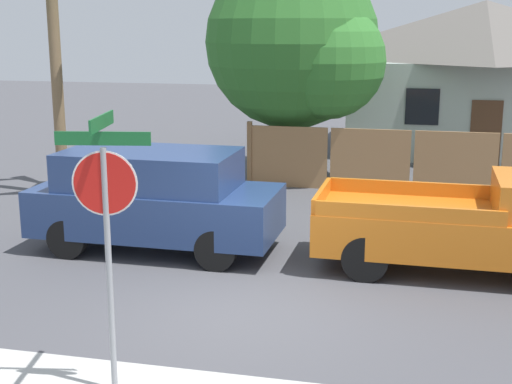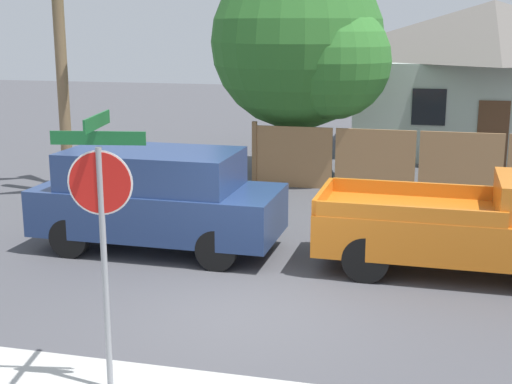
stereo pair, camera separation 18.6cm
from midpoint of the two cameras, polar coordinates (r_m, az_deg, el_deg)
The scene contains 8 objects.
ground_plane at distance 10.84m, azimuth -1.46°, elevation -9.41°, with size 80.00×80.00×0.00m, color #47474C.
wooden_fence at distance 18.48m, azimuth 18.63°, elevation 2.02°, with size 12.76×0.12×1.71m.
house at distance 25.21m, azimuth 17.40°, elevation 8.99°, with size 9.06×6.36×4.97m.
oak_tree at distance 19.74m, azimuth 3.21°, elevation 11.57°, with size 4.97×4.73×6.09m.
palm_tree at distance 18.23m, azimuth -16.27°, elevation 13.85°, with size 2.61×2.82×5.29m.
red_suv at distance 13.50m, azimuth -8.47°, elevation -0.42°, with size 4.59×2.03×1.90m.
orange_pickup at distance 12.67m, azimuth 16.50°, elevation -2.54°, with size 4.84×2.03×1.72m.
stop_sign at distance 8.04m, azimuth -12.56°, elevation -1.18°, with size 1.04×0.93×3.23m.
Camera 1 is at (2.41, -9.71, 4.17)m, focal length 50.00 mm.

